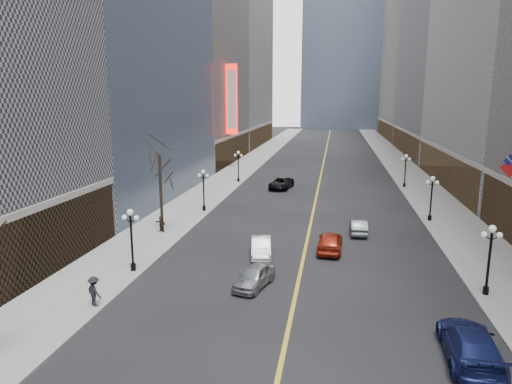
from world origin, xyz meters
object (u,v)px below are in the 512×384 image
at_px(streetlamp_east_2, 432,194).
at_px(streetlamp_east_3, 406,167).
at_px(streetlamp_west_3, 238,163).
at_px(car_sb_mid, 330,241).
at_px(car_sb_far, 358,227).
at_px(streetlamp_east_1, 490,253).
at_px(streetlamp_west_1, 131,233).
at_px(streetlamp_west_2, 204,186).
at_px(car_nb_mid, 261,247).
at_px(car_nb_near, 254,276).
at_px(car_sb_near, 470,344).
at_px(car_nb_far, 281,183).

xyz_separation_m(streetlamp_east_2, streetlamp_east_3, (0.00, 18.00, 0.00)).
bearing_deg(streetlamp_west_3, car_sb_mid, -64.44).
xyz_separation_m(streetlamp_east_2, car_sb_far, (-7.29, -5.49, -2.22)).
bearing_deg(car_sb_far, streetlamp_east_1, 119.25).
bearing_deg(streetlamp_west_1, streetlamp_west_2, 90.00).
bearing_deg(car_sb_mid, streetlamp_west_2, -35.87).
relative_size(car_nb_mid, car_sb_mid, 0.89).
bearing_deg(streetlamp_east_1, car_nb_mid, 161.29).
bearing_deg(car_sb_far, streetlamp_west_1, 36.52).
xyz_separation_m(streetlamp_east_1, car_nb_near, (-14.61, -0.98, -2.19)).
bearing_deg(car_sb_near, streetlamp_west_2, -48.75).
bearing_deg(car_nb_mid, car_nb_near, -94.38).
xyz_separation_m(car_sb_mid, car_sb_far, (2.51, 5.37, -0.14)).
bearing_deg(car_sb_near, streetlamp_east_2, -94.02).
relative_size(streetlamp_east_2, car_nb_far, 0.82).
xyz_separation_m(streetlamp_west_3, car_nb_near, (8.99, -36.98, -2.19)).
bearing_deg(streetlamp_west_3, streetlamp_west_1, -90.00).
relative_size(streetlamp_east_2, car_sb_far, 1.10).
bearing_deg(streetlamp_east_1, streetlamp_east_3, 90.00).
bearing_deg(streetlamp_west_1, streetlamp_east_2, 37.33).
distance_m(streetlamp_west_1, car_nb_far, 33.13).
relative_size(streetlamp_west_2, car_sb_mid, 0.94).
bearing_deg(streetlamp_east_1, car_sb_mid, 143.92).
xyz_separation_m(car_nb_mid, car_sb_near, (12.14, -12.93, 0.14)).
relative_size(streetlamp_east_3, car_nb_near, 1.08).
xyz_separation_m(streetlamp_east_1, car_sb_near, (-3.02, -7.79, -2.05)).
relative_size(car_sb_near, car_sb_far, 1.42).
relative_size(streetlamp_west_1, car_nb_mid, 1.05).
distance_m(streetlamp_east_3, car_nb_far, 17.32).
distance_m(streetlamp_west_2, car_sb_mid, 17.68).
bearing_deg(car_nb_far, car_sb_far, -55.60).
bearing_deg(streetlamp_east_1, streetlamp_west_1, 180.00).
relative_size(streetlamp_east_1, streetlamp_west_3, 1.00).
xyz_separation_m(streetlamp_east_2, car_nb_far, (-16.80, 14.35, -2.14)).
xyz_separation_m(streetlamp_east_2, car_sb_near, (-3.02, -25.79, -2.05)).
bearing_deg(car_sb_near, car_nb_near, -27.76).
xyz_separation_m(streetlamp_west_3, car_nb_mid, (8.44, -30.87, -2.19)).
distance_m(streetlamp_east_1, car_nb_mid, 16.16).
distance_m(streetlamp_west_1, car_nb_near, 9.30).
relative_size(car_nb_near, car_nb_mid, 0.97).
distance_m(streetlamp_east_1, car_sb_far, 14.65).
distance_m(streetlamp_east_3, streetlamp_west_1, 43.05).
distance_m(streetlamp_east_2, car_nb_mid, 20.01).
bearing_deg(streetlamp_west_2, car_sb_mid, -38.20).
height_order(car_sb_mid, car_sb_far, car_sb_mid).
bearing_deg(streetlamp_east_1, car_sb_far, 120.23).
relative_size(streetlamp_east_1, car_sb_near, 0.77).
distance_m(streetlamp_east_3, car_nb_near, 39.83).
bearing_deg(car_sb_mid, streetlamp_east_3, -106.42).
height_order(streetlamp_east_2, car_nb_near, streetlamp_east_2).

